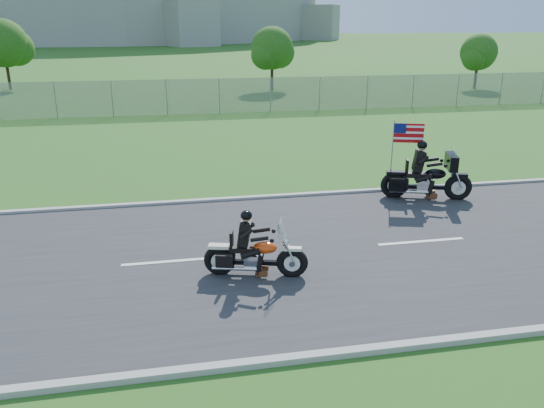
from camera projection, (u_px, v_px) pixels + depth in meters
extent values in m
plane|color=#265B1C|center=(260.00, 256.00, 12.22)|extent=(420.00, 420.00, 0.00)
cube|color=#28282B|center=(260.00, 255.00, 12.22)|extent=(120.00, 8.00, 0.04)
cube|color=#9E9B93|center=(237.00, 199.00, 15.96)|extent=(120.00, 0.18, 0.12)
cube|color=#9E9B93|center=(302.00, 358.00, 8.45)|extent=(120.00, 0.18, 0.12)
cube|color=gray|center=(112.00, 99.00, 29.57)|extent=(60.00, 0.03, 2.00)
cylinder|color=#A3A099|center=(104.00, 3.00, 163.14)|extent=(130.00, 130.00, 20.00)
cylinder|color=#382316|center=(272.00, 74.00, 40.70)|extent=(0.22, 0.22, 2.52)
sphere|color=#214712|center=(272.00, 48.00, 40.08)|extent=(3.20, 3.20, 3.20)
sphere|color=#214712|center=(279.00, 53.00, 40.76)|extent=(2.40, 2.40, 2.40)
sphere|color=#214712|center=(266.00, 55.00, 39.76)|extent=(2.24, 2.24, 2.24)
cylinder|color=#382316|center=(8.00, 72.00, 40.84)|extent=(0.22, 0.22, 2.80)
sphere|color=#214712|center=(3.00, 43.00, 40.15)|extent=(3.60, 3.60, 3.60)
sphere|color=#214712|center=(16.00, 48.00, 40.91)|extent=(2.70, 2.70, 2.70)
cylinder|color=#382316|center=(476.00, 74.00, 41.72)|extent=(0.22, 0.22, 2.24)
sphere|color=#214712|center=(479.00, 52.00, 41.17)|extent=(2.80, 2.80, 2.80)
sphere|color=#214712|center=(482.00, 56.00, 41.76)|extent=(2.10, 2.10, 2.10)
sphere|color=#214712|center=(475.00, 58.00, 40.89)|extent=(1.96, 1.96, 1.96)
torus|color=black|center=(292.00, 263.00, 11.09)|extent=(0.69, 0.33, 0.67)
torus|color=black|center=(219.00, 260.00, 11.19)|extent=(0.69, 0.33, 0.67)
ellipsoid|color=#EE4511|center=(265.00, 248.00, 11.02)|extent=(0.56, 0.41, 0.25)
cube|color=black|center=(243.00, 249.00, 11.06)|extent=(0.55, 0.39, 0.11)
cube|color=black|center=(244.00, 233.00, 10.94)|extent=(0.30, 0.41, 0.50)
sphere|color=black|center=(246.00, 215.00, 10.81)|extent=(0.30, 0.30, 0.24)
cube|color=silver|center=(282.00, 229.00, 10.85)|extent=(0.14, 0.41, 0.36)
torus|color=black|center=(458.00, 187.00, 15.85)|extent=(0.84, 0.44, 0.82)
torus|color=black|center=(394.00, 185.00, 16.05)|extent=(0.84, 0.44, 0.82)
ellipsoid|color=black|center=(435.00, 174.00, 15.79)|extent=(0.70, 0.52, 0.31)
cube|color=black|center=(416.00, 175.00, 15.87)|extent=(0.68, 0.50, 0.13)
cube|color=black|center=(419.00, 161.00, 15.72)|extent=(0.39, 0.50, 0.61)
sphere|color=black|center=(422.00, 145.00, 15.56)|extent=(0.37, 0.37, 0.30)
cube|color=black|center=(451.00, 162.00, 15.62)|extent=(0.50, 0.92, 0.44)
cube|color=#B70C11|center=(409.00, 133.00, 15.71)|extent=(0.85, 0.29, 0.57)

